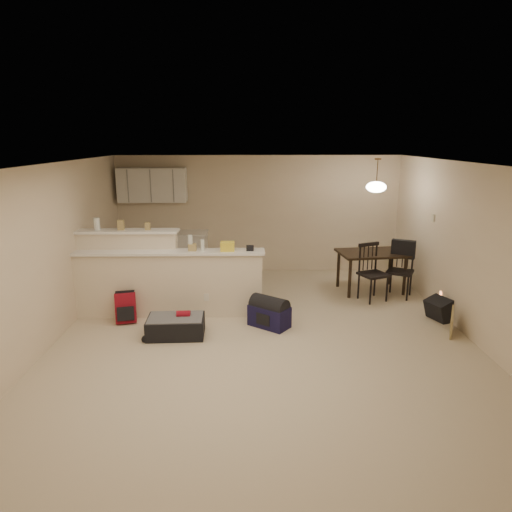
{
  "coord_description": "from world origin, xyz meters",
  "views": [
    {
      "loc": [
        -0.22,
        -6.2,
        2.83
      ],
      "look_at": [
        -0.1,
        0.7,
        1.05
      ],
      "focal_mm": 32.0,
      "sensor_mm": 36.0,
      "label": 1
    }
  ],
  "objects_px": {
    "dining_table": "(372,257)",
    "pendant_lamp": "(376,186)",
    "red_backpack": "(126,308)",
    "black_daypack": "(440,309)",
    "dining_chair_near": "(374,273)",
    "navy_duffel": "(269,316)",
    "dining_chair_far": "(400,270)",
    "suitcase": "(176,327)"
  },
  "relations": [
    {
      "from": "dining_table",
      "to": "pendant_lamp",
      "type": "height_order",
      "value": "pendant_lamp"
    },
    {
      "from": "pendant_lamp",
      "to": "red_backpack",
      "type": "xyz_separation_m",
      "value": [
        -4.27,
        -1.46,
        -1.75
      ]
    },
    {
      "from": "dining_table",
      "to": "black_daypack",
      "type": "xyz_separation_m",
      "value": [
        0.74,
        -1.46,
        -0.5
      ]
    },
    {
      "from": "pendant_lamp",
      "to": "dining_chair_near",
      "type": "height_order",
      "value": "pendant_lamp"
    },
    {
      "from": "dining_table",
      "to": "navy_duffel",
      "type": "bearing_deg",
      "value": -147.33
    },
    {
      "from": "dining_chair_far",
      "to": "red_backpack",
      "type": "relative_size",
      "value": 2.14
    },
    {
      "from": "suitcase",
      "to": "dining_chair_far",
      "type": "bearing_deg",
      "value": 21.31
    },
    {
      "from": "pendant_lamp",
      "to": "black_daypack",
      "type": "bearing_deg",
      "value": -63.11
    },
    {
      "from": "navy_duffel",
      "to": "black_daypack",
      "type": "bearing_deg",
      "value": 41.95
    },
    {
      "from": "navy_duffel",
      "to": "pendant_lamp",
      "type": "bearing_deg",
      "value": 77.37
    },
    {
      "from": "black_daypack",
      "to": "dining_table",
      "type": "bearing_deg",
      "value": 5.23
    },
    {
      "from": "black_daypack",
      "to": "dining_chair_far",
      "type": "bearing_deg",
      "value": -6.54
    },
    {
      "from": "dining_chair_near",
      "to": "suitcase",
      "type": "distance_m",
      "value": 3.64
    },
    {
      "from": "dining_table",
      "to": "dining_chair_near",
      "type": "xyz_separation_m",
      "value": [
        -0.09,
        -0.52,
        -0.16
      ]
    },
    {
      "from": "dining_chair_far",
      "to": "black_daypack",
      "type": "height_order",
      "value": "dining_chair_far"
    },
    {
      "from": "dining_chair_near",
      "to": "pendant_lamp",
      "type": "bearing_deg",
      "value": 56.43
    },
    {
      "from": "dining_chair_far",
      "to": "red_backpack",
      "type": "xyz_separation_m",
      "value": [
        -4.71,
        -1.12,
        -0.27
      ]
    },
    {
      "from": "dining_table",
      "to": "dining_chair_far",
      "type": "xyz_separation_m",
      "value": [
        0.44,
        -0.35,
        -0.17
      ]
    },
    {
      "from": "pendant_lamp",
      "to": "black_daypack",
      "type": "relative_size",
      "value": 1.58
    },
    {
      "from": "red_backpack",
      "to": "black_daypack",
      "type": "distance_m",
      "value": 5.02
    },
    {
      "from": "navy_duffel",
      "to": "dining_chair_far",
      "type": "bearing_deg",
      "value": 66.06
    },
    {
      "from": "pendant_lamp",
      "to": "dining_chair_far",
      "type": "height_order",
      "value": "pendant_lamp"
    },
    {
      "from": "pendant_lamp",
      "to": "dining_chair_near",
      "type": "bearing_deg",
      "value": -100.05
    },
    {
      "from": "dining_table",
      "to": "dining_chair_near",
      "type": "distance_m",
      "value": 0.56
    },
    {
      "from": "dining_chair_near",
      "to": "black_daypack",
      "type": "distance_m",
      "value": 1.3
    },
    {
      "from": "dining_chair_far",
      "to": "suitcase",
      "type": "height_order",
      "value": "dining_chair_far"
    },
    {
      "from": "suitcase",
      "to": "red_backpack",
      "type": "height_order",
      "value": "red_backpack"
    },
    {
      "from": "dining_table",
      "to": "suitcase",
      "type": "distance_m",
      "value": 3.98
    },
    {
      "from": "dining_table",
      "to": "pendant_lamp",
      "type": "xyz_separation_m",
      "value": [
        -0.0,
        0.0,
        1.32
      ]
    },
    {
      "from": "dining_chair_near",
      "to": "black_daypack",
      "type": "height_order",
      "value": "dining_chair_near"
    },
    {
      "from": "suitcase",
      "to": "red_backpack",
      "type": "distance_m",
      "value": 1.03
    },
    {
      "from": "pendant_lamp",
      "to": "navy_duffel",
      "type": "relative_size",
      "value": 1.01
    },
    {
      "from": "dining_chair_far",
      "to": "suitcase",
      "type": "bearing_deg",
      "value": -129.06
    },
    {
      "from": "pendant_lamp",
      "to": "dining_chair_far",
      "type": "distance_m",
      "value": 1.59
    },
    {
      "from": "dining_chair_near",
      "to": "red_backpack",
      "type": "relative_size",
      "value": 2.17
    },
    {
      "from": "dining_table",
      "to": "dining_chair_far",
      "type": "height_order",
      "value": "dining_chair_far"
    },
    {
      "from": "suitcase",
      "to": "navy_duffel",
      "type": "distance_m",
      "value": 1.43
    },
    {
      "from": "pendant_lamp",
      "to": "navy_duffel",
      "type": "height_order",
      "value": "pendant_lamp"
    },
    {
      "from": "dining_chair_near",
      "to": "navy_duffel",
      "type": "bearing_deg",
      "value": -172.3
    },
    {
      "from": "pendant_lamp",
      "to": "dining_table",
      "type": "bearing_deg",
      "value": 0.0
    },
    {
      "from": "suitcase",
      "to": "navy_duffel",
      "type": "height_order",
      "value": "navy_duffel"
    },
    {
      "from": "dining_table",
      "to": "suitcase",
      "type": "xyz_separation_m",
      "value": [
        -3.4,
        -2.0,
        -0.53
      ]
    }
  ]
}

